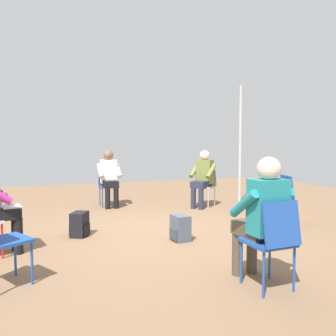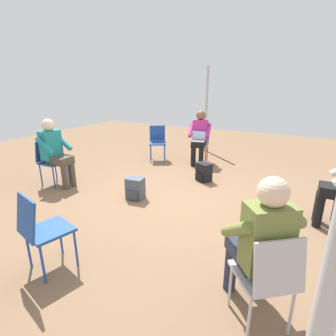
{
  "view_description": "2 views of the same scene",
  "coord_description": "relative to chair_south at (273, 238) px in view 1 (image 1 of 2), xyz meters",
  "views": [
    {
      "loc": [
        -1.53,
        -4.77,
        1.34
      ],
      "look_at": [
        0.31,
        0.23,
        0.98
      ],
      "focal_mm": 35.0,
      "sensor_mm": 36.0,
      "label": 1
    },
    {
      "loc": [
        3.5,
        1.8,
        1.85
      ],
      "look_at": [
        0.06,
        -0.02,
        0.58
      ],
      "focal_mm": 28.0,
      "sensor_mm": 36.0,
      "label": 2
    }
  ],
  "objects": [
    {
      "name": "ground_plane",
      "position": [
        -0.39,
        2.34,
        -0.5
      ],
      "size": [
        14.0,
        14.0,
        0.0
      ],
      "primitive_type": "plane",
      "color": "brown"
    },
    {
      "name": "chair_east",
      "position": [
        1.7,
        1.98,
        0.0
      ],
      "size": [
        0.52,
        0.49,
        0.85
      ],
      "rotation": [
        0.0,
        0.0,
        1.32
      ],
      "color": "#1E4799",
      "rests_on": "ground"
    },
    {
      "name": "person_in_white",
      "position": [
        -0.66,
        4.71,
        0.2
      ],
      "size": [
        0.49,
        0.52,
        1.24
      ],
      "rotation": [
        0.0,
        0.0,
        -3.13
      ],
      "color": "black",
      "rests_on": "ground"
    },
    {
      "name": "tent_pole_near",
      "position": [
        2.37,
        4.27,
        0.88
      ],
      "size": [
        0.07,
        0.07,
        2.76
      ],
      "primitive_type": "cylinder",
      "color": "#B2B2B7",
      "rests_on": "ground"
    },
    {
      "name": "chair_south",
      "position": [
        0.0,
        0.0,
        0.0
      ],
      "size": [
        0.41,
        0.45,
        0.85
      ],
      "rotation": [
        0.0,
        0.0,
        0.03
      ],
      "color": "#1E4799",
      "rests_on": "ground"
    },
    {
      "name": "chair_north",
      "position": [
        -0.66,
        4.88,
        0.0
      ],
      "size": [
        0.4,
        0.44,
        0.85
      ],
      "rotation": [
        0.0,
        0.0,
        -3.13
      ],
      "color": "#1E4799",
      "rests_on": "ground"
    },
    {
      "name": "person_in_teal",
      "position": [
        -0.0,
        0.17,
        0.2
      ],
      "size": [
        0.5,
        0.53,
        1.24
      ],
      "rotation": [
        0.0,
        0.0,
        0.03
      ],
      "color": "#4C4233",
      "rests_on": "ground"
    },
    {
      "name": "chair_northeast",
      "position": [
        1.36,
        4.05,
        0.0
      ],
      "size": [
        0.58,
        0.58,
        0.85
      ],
      "rotation": [
        0.0,
        0.0,
        2.24
      ],
      "color": "#B7B7BC",
      "rests_on": "ground"
    },
    {
      "name": "backpack_near_laptop_user",
      "position": [
        -0.18,
        1.78,
        -0.34
      ],
      "size": [
        0.27,
        0.3,
        0.36
      ],
      "rotation": [
        0.0,
        0.0,
        4.83
      ],
      "color": "#475160",
      "rests_on": "ground"
    },
    {
      "name": "person_in_olive",
      "position": [
        1.23,
        3.95,
        0.2
      ],
      "size": [
        0.63,
        0.63,
        1.24
      ],
      "rotation": [
        0.0,
        0.0,
        2.24
      ],
      "color": "#23283D",
      "rests_on": "ground"
    },
    {
      "name": "backpack_by_empty_chair",
      "position": [
        -1.5,
        2.49,
        -0.34
      ],
      "size": [
        0.31,
        0.34,
        0.36
      ],
      "rotation": [
        0.0,
        0.0,
        1.09
      ],
      "color": "black",
      "rests_on": "ground"
    }
  ]
}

